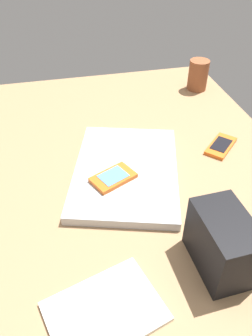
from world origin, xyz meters
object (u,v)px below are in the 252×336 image
Objects in this scene: laptop_closed at (126,171)px; cell_phone_on_laptop at (113,178)px; notepad at (105,311)px; desk_organizer at (222,243)px; cell_phone_on_desk at (221,146)px; pen_cup at (198,75)px.

laptop_closed is 5.59cm from cell_phone_on_laptop.
laptop_closed is 1.88× the size of notepad.
notepad is at bearing -80.52° from desk_organizer.
laptop_closed reaches higher than notepad.
notepad is at bearing -13.99° from cell_phone_on_laptop.
desk_organizer reaches higher than notepad.
desk_organizer is at bearing -26.51° from cell_phone_on_desk.
pen_cup is (-34.94, 7.10, 4.64)cm from cell_phone_on_desk.
cell_phone_on_laptop is at bearing -74.56° from cell_phone_on_desk.
desk_organizer is (25.28, 14.83, 3.17)cm from cell_phone_on_laptop.
pen_cup is (-40.09, 35.02, 4.06)cm from laptop_closed.
pen_cup reaches higher than notepad.
cell_phone_on_laptop is 31.07cm from notepad.
laptop_closed is at bearing -161.90° from desk_organizer.
pen_cup is at bearing 155.63° from laptop_closed.
laptop_closed is at bearing 144.97° from notepad.
cell_phone_on_desk is at bearing 105.44° from cell_phone_on_laptop.
laptop_closed is at bearing 133.04° from cell_phone_on_laptop.
cell_phone_on_laptop reaches higher than cell_phone_on_desk.
cell_phone_on_laptop reaches higher than laptop_closed.
cell_phone_on_desk is (-8.79, 31.82, -2.24)cm from cell_phone_on_laptop.
notepad is (38.85, -39.32, -0.13)cm from cell_phone_on_desk.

